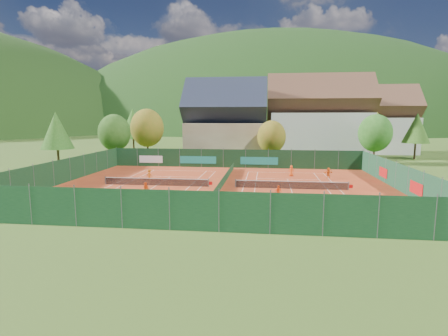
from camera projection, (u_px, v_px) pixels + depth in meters
ground at (222, 187)px, 41.09m from camera, size 600.00×600.00×0.00m
clay_pad at (222, 187)px, 41.08m from camera, size 40.00×32.00×0.01m
court_markings_left at (156, 186)px, 42.04m from camera, size 11.03×23.83×0.00m
court_markings_right at (291, 189)px, 40.13m from camera, size 11.03×23.83×0.00m
tennis_net_left at (157, 182)px, 41.95m from camera, size 13.30×0.10×1.02m
tennis_net_right at (292, 185)px, 40.04m from camera, size 13.30×0.10×1.02m
court_divider at (222, 183)px, 41.01m from camera, size 0.03×28.80×1.00m
fence_north at (232, 159)px, 56.63m from camera, size 40.00×0.10×3.00m
fence_south at (194, 211)px, 25.15m from camera, size 40.00×0.04×3.00m
fence_west at (62, 171)px, 43.25m from camera, size 0.04×32.00×3.00m
fence_east at (401, 178)px, 38.54m from camera, size 0.09×32.00×3.00m
chalet at (226, 125)px, 69.94m from camera, size 16.20×12.00×16.00m
hotel_block_a at (319, 121)px, 73.46m from camera, size 21.60×11.00×17.25m
hotel_block_b at (376, 124)px, 79.76m from camera, size 17.28×10.00×15.50m
tree_west_front at (114, 133)px, 62.56m from camera, size 5.72×5.72×8.69m
tree_west_mid at (147, 128)px, 67.88m from camera, size 6.44×6.44×9.78m
tree_west_back at (133, 124)px, 76.35m from camera, size 5.60×5.60×10.00m
tree_center at (272, 137)px, 61.29m from camera, size 5.01×5.01×7.60m
tree_east_front at (375, 133)px, 61.01m from camera, size 5.72×5.72×8.69m
tree_east_mid at (417, 128)px, 67.58m from camera, size 5.04×5.04×9.00m
tree_west_side at (57, 130)px, 55.32m from camera, size 5.04×5.04×9.00m
tree_east_back at (363, 124)px, 76.29m from camera, size 7.15×7.15×10.86m
mountain_backdrop at (296, 179)px, 272.77m from camera, size 820.00×530.00×242.00m
ball_hopper at (356, 213)px, 27.96m from camera, size 0.34×0.34×0.80m
loose_ball_0 at (134, 197)px, 36.11m from camera, size 0.07×0.07×0.07m
loose_ball_1 at (283, 203)px, 33.33m from camera, size 0.07×0.07×0.07m
loose_ball_2 at (264, 181)px, 44.89m from camera, size 0.07×0.07×0.07m
loose_ball_3 at (218, 179)px, 46.35m from camera, size 0.07×0.07×0.07m
player_left_near at (107, 199)px, 32.07m from camera, size 0.61×0.53×1.43m
player_left_mid at (146, 189)px, 36.27m from camera, size 0.81×0.68×1.50m
player_left_far at (149, 175)px, 45.29m from camera, size 1.10×0.89×1.48m
player_right_near at (278, 192)px, 35.08m from camera, size 0.89×0.72×1.42m
player_right_far_a at (291, 171)px, 48.52m from camera, size 0.80×0.56×1.55m
player_right_far_b at (328, 173)px, 46.88m from camera, size 1.43×0.76×1.47m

